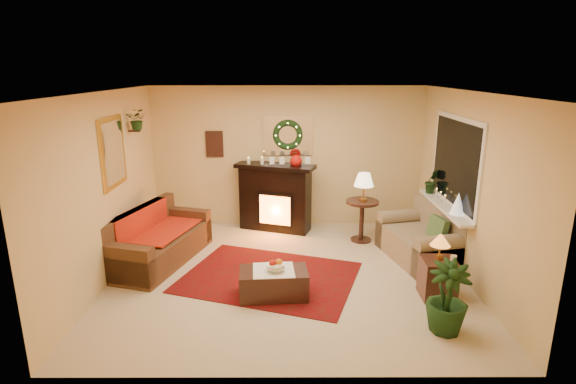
{
  "coord_description": "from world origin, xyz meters",
  "views": [
    {
      "loc": [
        -0.01,
        -5.97,
        2.89
      ],
      "look_at": [
        0.0,
        0.35,
        1.15
      ],
      "focal_mm": 28.0,
      "sensor_mm": 36.0,
      "label": 1
    }
  ],
  "objects_px": {
    "fireplace": "(275,201)",
    "loveseat": "(421,234)",
    "sofa": "(159,235)",
    "coffee_table": "(274,282)",
    "end_table_square": "(438,278)",
    "side_table_round": "(361,223)"
  },
  "relations": [
    {
      "from": "fireplace",
      "to": "loveseat",
      "type": "relative_size",
      "value": 0.87
    },
    {
      "from": "side_table_round",
      "to": "end_table_square",
      "type": "relative_size",
      "value": 1.4
    },
    {
      "from": "loveseat",
      "to": "end_table_square",
      "type": "xyz_separation_m",
      "value": [
        -0.11,
        -1.2,
        -0.15
      ]
    },
    {
      "from": "sofa",
      "to": "loveseat",
      "type": "bearing_deg",
      "value": 16.95
    },
    {
      "from": "sofa",
      "to": "fireplace",
      "type": "bearing_deg",
      "value": 55.54
    },
    {
      "from": "end_table_square",
      "to": "loveseat",
      "type": "bearing_deg",
      "value": 84.57
    },
    {
      "from": "sofa",
      "to": "coffee_table",
      "type": "xyz_separation_m",
      "value": [
        1.79,
        -1.14,
        -0.22
      ]
    },
    {
      "from": "loveseat",
      "to": "end_table_square",
      "type": "distance_m",
      "value": 1.21
    },
    {
      "from": "sofa",
      "to": "coffee_table",
      "type": "bearing_deg",
      "value": -16.3
    },
    {
      "from": "end_table_square",
      "to": "coffee_table",
      "type": "distance_m",
      "value": 2.14
    },
    {
      "from": "coffee_table",
      "to": "fireplace",
      "type": "bearing_deg",
      "value": 86.65
    },
    {
      "from": "loveseat",
      "to": "sofa",
      "type": "bearing_deg",
      "value": 167.14
    },
    {
      "from": "end_table_square",
      "to": "side_table_round",
      "type": "bearing_deg",
      "value": 108.75
    },
    {
      "from": "side_table_round",
      "to": "coffee_table",
      "type": "xyz_separation_m",
      "value": [
        -1.46,
        -1.99,
        -0.11
      ]
    },
    {
      "from": "fireplace",
      "to": "end_table_square",
      "type": "distance_m",
      "value": 3.38
    },
    {
      "from": "loveseat",
      "to": "end_table_square",
      "type": "height_order",
      "value": "loveseat"
    },
    {
      "from": "end_table_square",
      "to": "coffee_table",
      "type": "xyz_separation_m",
      "value": [
        -2.14,
        0.0,
        -0.06
      ]
    },
    {
      "from": "fireplace",
      "to": "loveseat",
      "type": "height_order",
      "value": "fireplace"
    },
    {
      "from": "fireplace",
      "to": "sofa",
      "type": "bearing_deg",
      "value": -121.59
    },
    {
      "from": "sofa",
      "to": "side_table_round",
      "type": "bearing_deg",
      "value": 30.83
    },
    {
      "from": "coffee_table",
      "to": "end_table_square",
      "type": "bearing_deg",
      "value": -4.34
    },
    {
      "from": "fireplace",
      "to": "side_table_round",
      "type": "relative_size",
      "value": 1.76
    }
  ]
}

